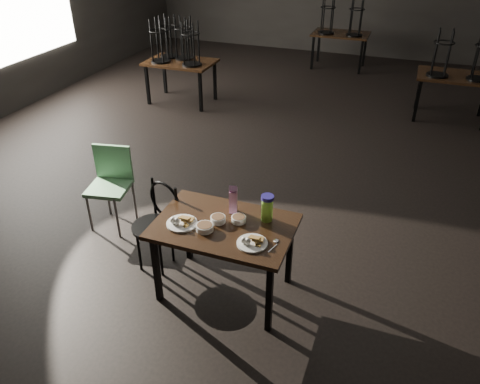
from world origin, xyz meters
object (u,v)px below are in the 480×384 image
at_px(main_table, 224,232).
at_px(juice_carton, 233,200).
at_px(bentwood_chair, 158,219).
at_px(water_bottle, 267,208).
at_px(school_chair, 111,180).

xyz_separation_m(main_table, juice_carton, (0.00, 0.21, 0.20)).
relative_size(main_table, bentwood_chair, 1.36).
relative_size(juice_carton, water_bottle, 1.10).
bearing_deg(main_table, juice_carton, 88.81).
distance_m(juice_carton, water_bottle, 0.32).
relative_size(bentwood_chair, school_chair, 0.97).
distance_m(water_bottle, school_chair, 1.97).
bearing_deg(main_table, bentwood_chair, 167.72).
xyz_separation_m(juice_carton, school_chair, (-1.58, 0.40, -0.33)).
bearing_deg(water_bottle, bentwood_chair, -178.15).
xyz_separation_m(juice_carton, bentwood_chair, (-0.76, -0.05, -0.35)).
bearing_deg(bentwood_chair, water_bottle, 19.40).
bearing_deg(school_chair, water_bottle, -23.09).
distance_m(juice_carton, bentwood_chair, 0.83).
distance_m(bentwood_chair, school_chair, 0.94).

